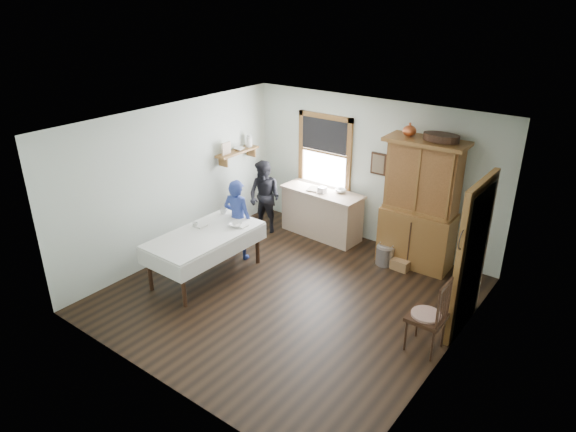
{
  "coord_description": "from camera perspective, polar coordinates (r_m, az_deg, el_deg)",
  "views": [
    {
      "loc": [
        4.14,
        -5.49,
        4.41
      ],
      "look_at": [
        -0.24,
        0.3,
        1.19
      ],
      "focal_mm": 32.0,
      "sensor_mm": 36.0,
      "label": 1
    }
  ],
  "objects": [
    {
      "name": "figure_dark",
      "position": [
        9.97,
        -2.62,
        1.83
      ],
      "size": [
        0.66,
        0.52,
        1.33
      ],
      "primitive_type": "imported",
      "rotation": [
        0.0,
        0.0,
        0.03
      ],
      "color": "black",
      "rests_on": "room"
    },
    {
      "name": "shelf_bowl",
      "position": [
        9.99,
        -5.47,
        7.45
      ],
      "size": [
        0.22,
        0.22,
        0.05
      ],
      "primitive_type": "imported",
      "color": "silver",
      "rests_on": "wall_shelf"
    },
    {
      "name": "work_counter",
      "position": [
        9.9,
        3.75,
        0.34
      ],
      "size": [
        1.64,
        0.7,
        0.92
      ],
      "primitive_type": "cube",
      "rotation": [
        0.0,
        0.0,
        -0.06
      ],
      "color": "tan",
      "rests_on": "room"
    },
    {
      "name": "pail",
      "position": [
        9.11,
        10.72,
        -4.32
      ],
      "size": [
        0.38,
        0.38,
        0.33
      ],
      "primitive_type": "cube",
      "rotation": [
        0.0,
        0.0,
        0.26
      ],
      "color": "#9FA1A8",
      "rests_on": "room"
    },
    {
      "name": "framed_picture",
      "position": [
        9.35,
        10.0,
        5.72
      ],
      "size": [
        0.3,
        0.04,
        0.4
      ],
      "primitive_type": "cube",
      "color": "#382013",
      "rests_on": "room"
    },
    {
      "name": "room",
      "position": [
        7.53,
        0.1,
        -0.08
      ],
      "size": [
        5.01,
        5.01,
        2.7
      ],
      "color": "black",
      "rests_on": "ground"
    },
    {
      "name": "woman_blue",
      "position": [
        9.01,
        -5.61,
        -0.69
      ],
      "size": [
        0.54,
        0.41,
        1.36
      ],
      "primitive_type": "imported",
      "rotation": [
        0.0,
        0.0,
        3.31
      ],
      "color": "navy",
      "rests_on": "room"
    },
    {
      "name": "wall_shelf",
      "position": [
        9.99,
        -5.51,
        7.3
      ],
      "size": [
        0.24,
        1.0,
        0.44
      ],
      "color": "brown",
      "rests_on": "room"
    },
    {
      "name": "counter_bowl",
      "position": [
        9.66,
        5.86,
        2.81
      ],
      "size": [
        0.25,
        0.25,
        0.07
      ],
      "primitive_type": "imported",
      "rotation": [
        0.0,
        0.0,
        0.22
      ],
      "color": "silver",
      "rests_on": "work_counter"
    },
    {
      "name": "table_bowl",
      "position": [
        8.6,
        -5.88,
        -0.98
      ],
      "size": [
        0.3,
        0.3,
        0.06
      ],
      "primitive_type": "imported",
      "rotation": [
        0.0,
        0.0,
        0.33
      ],
      "color": "silver",
      "rests_on": "dining_table"
    },
    {
      "name": "counter_book",
      "position": [
        9.79,
        2.3,
        3.09
      ],
      "size": [
        0.22,
        0.27,
        0.02
      ],
      "primitive_type": "imported",
      "rotation": [
        0.0,
        0.0,
        0.25
      ],
      "color": "brown",
      "rests_on": "work_counter"
    },
    {
      "name": "china_hutch",
      "position": [
        8.84,
        14.44,
        1.24
      ],
      "size": [
        1.33,
        0.67,
        2.24
      ],
      "primitive_type": "cube",
      "rotation": [
        0.0,
        0.0,
        0.03
      ],
      "color": "brown",
      "rests_on": "room"
    },
    {
      "name": "wicker_basket",
      "position": [
        9.04,
        12.39,
        -5.27
      ],
      "size": [
        0.32,
        0.23,
        0.18
      ],
      "primitive_type": "cube",
      "rotation": [
        0.0,
        0.0,
        -0.04
      ],
      "color": "#9F7248",
      "rests_on": "room"
    },
    {
      "name": "window",
      "position": [
        9.87,
        4.1,
        7.52
      ],
      "size": [
        1.18,
        0.07,
        1.48
      ],
      "color": "white",
      "rests_on": "room"
    },
    {
      "name": "rug_beater",
      "position": [
        6.61,
        18.98,
        -1.51
      ],
      "size": [
        0.01,
        0.27,
        0.27
      ],
      "primitive_type": "torus",
      "rotation": [
        0.0,
        1.57,
        0.0
      ],
      "color": "black",
      "rests_on": "room"
    },
    {
      "name": "table_cup_a",
      "position": [
        9.1,
        -7.2,
        0.53
      ],
      "size": [
        0.16,
        0.16,
        0.09
      ],
      "primitive_type": "imported",
      "rotation": [
        0.0,
        0.0,
        -0.4
      ],
      "color": "silver",
      "rests_on": "dining_table"
    },
    {
      "name": "doorway",
      "position": [
        7.32,
        19.88,
        -3.97
      ],
      "size": [
        0.09,
        1.14,
        2.22
      ],
      "color": "#463E32",
      "rests_on": "room"
    },
    {
      "name": "dining_table",
      "position": [
        8.61,
        -9.11,
        -4.27
      ],
      "size": [
        1.05,
        1.97,
        0.78
      ],
      "primitive_type": "cube",
      "rotation": [
        0.0,
        0.0,
        -0.01
      ],
      "color": "silver",
      "rests_on": "room"
    },
    {
      "name": "spindle_chair",
      "position": [
        7.03,
        15.19,
        -10.47
      ],
      "size": [
        0.5,
        0.5,
        1.08
      ],
      "primitive_type": "cube",
      "rotation": [
        0.0,
        0.0,
        0.01
      ],
      "color": "#382013",
      "rests_on": "room"
    },
    {
      "name": "table_cup_b",
      "position": [
        8.65,
        -10.27,
        -0.99
      ],
      "size": [
        0.1,
        0.1,
        0.09
      ],
      "primitive_type": "imported",
      "rotation": [
        0.0,
        0.0,
        0.09
      ],
      "color": "silver",
      "rests_on": "dining_table"
    }
  ]
}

